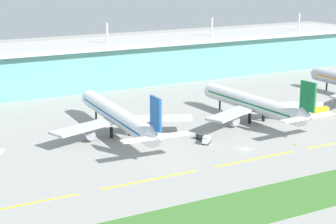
# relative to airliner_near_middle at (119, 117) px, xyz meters

# --- Properties ---
(ground_plane) EXTENTS (600.00, 600.00, 0.00)m
(ground_plane) POSITION_rel_airliner_near_middle_xyz_m (27.73, -31.69, -6.45)
(ground_plane) COLOR gray
(terminal_building) EXTENTS (288.00, 34.00, 29.12)m
(terminal_building) POSITION_rel_airliner_near_middle_xyz_m (27.73, 78.77, 3.81)
(terminal_building) COLOR #5B9E93
(terminal_building) RESTS_ON ground
(airliner_near_middle) EXTENTS (48.73, 67.34, 18.90)m
(airliner_near_middle) POSITION_rel_airliner_near_middle_xyz_m (0.00, 0.00, 0.00)
(airliner_near_middle) COLOR white
(airliner_near_middle) RESTS_ON ground
(airliner_far_middle) EXTENTS (48.76, 60.92, 18.90)m
(airliner_far_middle) POSITION_rel_airliner_near_middle_xyz_m (49.39, -7.27, -0.01)
(airliner_far_middle) COLOR silver
(airliner_far_middle) RESTS_ON ground
(taxiway_stripe_west) EXTENTS (28.00, 0.70, 0.04)m
(taxiway_stripe_west) POSITION_rel_airliner_near_middle_xyz_m (-43.27, -40.51, -6.43)
(taxiway_stripe_west) COLOR yellow
(taxiway_stripe_west) RESTS_ON ground
(taxiway_stripe_mid_west) EXTENTS (28.00, 0.70, 0.04)m
(taxiway_stripe_mid_west) POSITION_rel_airliner_near_middle_xyz_m (-9.27, -40.51, -6.43)
(taxiway_stripe_mid_west) COLOR yellow
(taxiway_stripe_mid_west) RESTS_ON ground
(taxiway_stripe_centre) EXTENTS (28.00, 0.70, 0.04)m
(taxiway_stripe_centre) POSITION_rel_airliner_near_middle_xyz_m (24.73, -40.51, -6.43)
(taxiway_stripe_centre) COLOR yellow
(taxiway_stripe_centre) RESTS_ON ground
(grass_verge) EXTENTS (300.00, 18.00, 0.10)m
(grass_verge) POSITION_rel_airliner_near_middle_xyz_m (27.73, -67.39, -6.40)
(grass_verge) COLOR #3D702D
(grass_verge) RESTS_ON ground
(fuel_truck) EXTENTS (7.64, 4.56, 4.95)m
(fuel_truck) POSITION_rel_airliner_near_middle_xyz_m (75.81, -11.66, -4.19)
(fuel_truck) COLOR gold
(fuel_truck) RESTS_ON ground
(baggage_cart) EXTENTS (3.86, 3.78, 2.48)m
(baggage_cart) POSITION_rel_airliner_near_middle_xyz_m (20.14, -21.47, -5.19)
(baggage_cart) COLOR silver
(baggage_cart) RESTS_ON ground
(pushback_tug) EXTENTS (2.97, 4.66, 1.85)m
(pushback_tug) POSITION_rel_airliner_near_middle_xyz_m (21.50, -17.34, -5.35)
(pushback_tug) COLOR #333842
(pushback_tug) RESTS_ON ground
(safety_cone_left_wingtip) EXTENTS (0.56, 0.56, 0.70)m
(safety_cone_left_wingtip) POSITION_rel_airliner_near_middle_xyz_m (43.76, -35.72, -6.10)
(safety_cone_left_wingtip) COLOR orange
(safety_cone_left_wingtip) RESTS_ON ground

